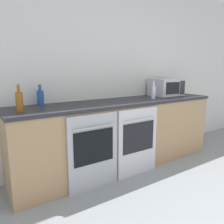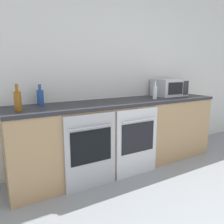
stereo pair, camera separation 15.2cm
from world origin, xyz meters
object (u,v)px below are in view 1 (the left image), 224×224
object	(u,v)px
bottle_clear	(153,92)
bottle_amber	(19,101)
oven_right	(138,141)
microwave	(166,87)
bottle_blue	(40,97)
oven_left	(94,152)

from	to	relation	value
bottle_clear	bottle_amber	world-z (taller)	bottle_amber
bottle_amber	bottle_clear	bearing A→B (deg)	0.32
bottle_clear	oven_right	bearing A→B (deg)	-152.79
microwave	bottle_blue	size ratio (longest dim) A/B	2.04
oven_right	bottle_blue	bearing A→B (deg)	153.25
microwave	bottle_clear	xyz separation A→B (m)	(-0.44, -0.17, -0.03)
oven_right	bottle_clear	world-z (taller)	bottle_clear
oven_right	microwave	bearing A→B (deg)	24.44
oven_left	bottle_amber	size ratio (longest dim) A/B	3.20
bottle_blue	bottle_amber	size ratio (longest dim) A/B	0.89
oven_right	bottle_amber	size ratio (longest dim) A/B	3.20
bottle_clear	bottle_amber	xyz separation A→B (m)	(-1.77, -0.01, 0.01)
microwave	bottle_amber	world-z (taller)	bottle_amber
microwave	bottle_blue	distance (m)	1.94
oven_right	bottle_clear	bearing A→B (deg)	27.21
oven_left	bottle_blue	bearing A→B (deg)	127.32
oven_left	bottle_blue	distance (m)	0.86
bottle_blue	microwave	bearing A→B (deg)	-2.88
bottle_clear	microwave	bearing A→B (deg)	21.31
microwave	oven_left	bearing A→B (deg)	-164.91
microwave	bottle_amber	distance (m)	2.22
oven_left	oven_right	bearing A→B (deg)	0.00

